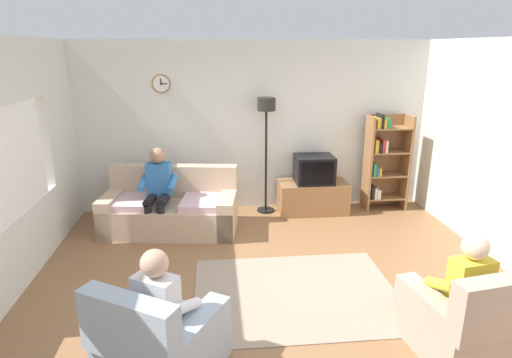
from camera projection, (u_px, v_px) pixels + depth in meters
name	position (u px, v px, depth m)	size (l,w,h in m)	color
ground_plane	(277.00, 287.00, 4.81)	(12.00, 12.00, 0.00)	#8C603D
back_wall_assembly	(254.00, 127.00, 6.94)	(6.20, 0.17, 2.70)	silver
couch	(171.00, 209.00, 6.25)	(2.00, 1.13, 0.90)	tan
tv_stand	(313.00, 197.00, 6.96)	(1.10, 0.56, 0.51)	olive
tv	(314.00, 169.00, 6.80)	(0.60, 0.49, 0.44)	black
bookshelf	(383.00, 160.00, 6.97)	(0.68, 0.36, 1.58)	olive
floor_lamp	(266.00, 124.00, 6.63)	(0.28, 0.28, 1.85)	black
armchair_near_window	(160.00, 343.00, 3.46)	(1.14, 1.16, 0.90)	#9EADBC
armchair_near_bookshelf	(463.00, 322.00, 3.73)	(0.93, 0.99, 0.90)	tan
area_rug	(296.00, 293.00, 4.68)	(2.20, 1.70, 0.01)	gray
person_on_couch	(158.00, 187.00, 6.02)	(0.55, 0.57, 1.24)	#3372B2
person_in_left_armchair	(165.00, 304.00, 3.44)	(0.61, 0.63, 1.12)	silver
person_in_right_armchair	(461.00, 285.00, 3.72)	(0.56, 0.58, 1.12)	yellow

